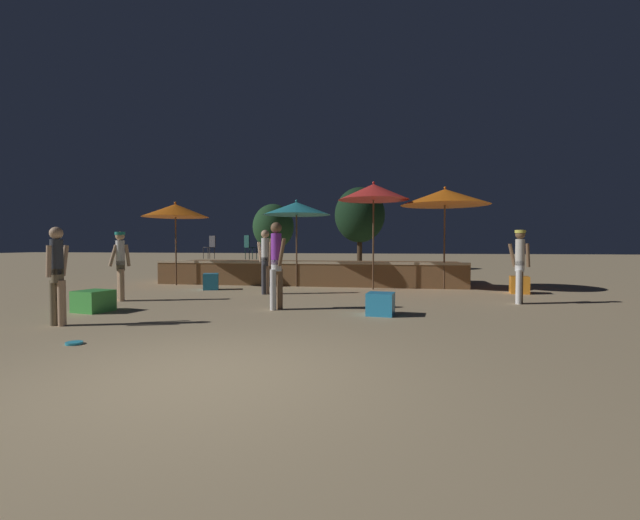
# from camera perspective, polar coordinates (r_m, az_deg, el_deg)

# --- Properties ---
(ground_plane) EXTENTS (120.00, 120.00, 0.00)m
(ground_plane) POSITION_cam_1_polar(r_m,az_deg,el_deg) (4.80, -15.38, -14.86)
(ground_plane) COLOR tan
(wooden_deck) EXTENTS (10.49, 3.09, 0.83)m
(wooden_deck) POSITION_cam_1_polar(r_m,az_deg,el_deg) (15.54, -0.97, -1.64)
(wooden_deck) COLOR brown
(wooden_deck) RESTS_ON ground
(patio_umbrella_0) EXTENTS (2.21, 2.21, 2.84)m
(patio_umbrella_0) POSITION_cam_1_polar(r_m,az_deg,el_deg) (15.41, -18.72, 6.25)
(patio_umbrella_0) COLOR brown
(patio_umbrella_0) RESTS_ON ground
(patio_umbrella_1) EXTENTS (2.17, 2.17, 3.32)m
(patio_umbrella_1) POSITION_cam_1_polar(r_m,az_deg,el_deg) (13.34, 7.14, 8.97)
(patio_umbrella_1) COLOR brown
(patio_umbrella_1) RESTS_ON ground
(patio_umbrella_2) EXTENTS (2.70, 2.70, 3.17)m
(patio_umbrella_2) POSITION_cam_1_polar(r_m,az_deg,el_deg) (13.85, 16.31, 8.04)
(patio_umbrella_2) COLOR brown
(patio_umbrella_2) RESTS_ON ground
(patio_umbrella_3) EXTENTS (2.23, 2.23, 2.85)m
(patio_umbrella_3) POSITION_cam_1_polar(r_m,az_deg,el_deg) (14.11, -3.15, 6.86)
(patio_umbrella_3) COLOR brown
(patio_umbrella_3) RESTS_ON ground
(cube_seat_0) EXTENTS (0.58, 0.58, 0.50)m
(cube_seat_0) POSITION_cam_1_polar(r_m,az_deg,el_deg) (13.55, -14.34, -2.80)
(cube_seat_0) COLOR #2D9EDB
(cube_seat_0) RESTS_ON ground
(cube_seat_1) EXTENTS (0.72, 0.72, 0.44)m
(cube_seat_1) POSITION_cam_1_polar(r_m,az_deg,el_deg) (10.04, -27.96, -4.85)
(cube_seat_1) COLOR #4CC651
(cube_seat_1) RESTS_ON ground
(cube_seat_2) EXTENTS (0.54, 0.54, 0.49)m
(cube_seat_2) POSITION_cam_1_polar(r_m,az_deg,el_deg) (13.37, 25.04, -3.02)
(cube_seat_2) COLOR orange
(cube_seat_2) RESTS_ON ground
(cube_seat_3) EXTENTS (0.56, 0.56, 0.44)m
(cube_seat_3) POSITION_cam_1_polar(r_m,az_deg,el_deg) (8.53, 8.08, -5.82)
(cube_seat_3) COLOR #2D9EDB
(cube_seat_3) RESTS_ON ground
(person_0) EXTENTS (0.48, 0.29, 1.73)m
(person_0) POSITION_cam_1_polar(r_m,az_deg,el_deg) (11.01, 25.09, -0.25)
(person_0) COLOR brown
(person_0) RESTS_ON ground
(person_1) EXTENTS (0.49, 0.30, 1.79)m
(person_1) POSITION_cam_1_polar(r_m,az_deg,el_deg) (12.02, -7.31, 0.16)
(person_1) COLOR #3F3F47
(person_1) RESTS_ON ground
(person_2) EXTENTS (0.49, 0.38, 1.86)m
(person_2) POSITION_cam_1_polar(r_m,az_deg,el_deg) (9.12, -5.85, -0.13)
(person_2) COLOR brown
(person_2) RESTS_ON ground
(person_3) EXTENTS (0.41, 0.43, 1.70)m
(person_3) POSITION_cam_1_polar(r_m,az_deg,el_deg) (11.57, -25.07, -0.26)
(person_3) COLOR tan
(person_3) RESTS_ON ground
(person_4) EXTENTS (0.29, 0.47, 1.69)m
(person_4) POSITION_cam_1_polar(r_m,az_deg,el_deg) (8.55, -31.64, -1.44)
(person_4) COLOR tan
(person_4) RESTS_ON ground
(bistro_chair_0) EXTENTS (0.46, 0.46, 0.90)m
(bistro_chair_0) POSITION_cam_1_polar(r_m,az_deg,el_deg) (17.19, -14.37, 1.97)
(bistro_chair_0) COLOR #47474C
(bistro_chair_0) RESTS_ON wooden_deck
(bistro_chair_1) EXTENTS (0.48, 0.48, 0.90)m
(bistro_chair_1) POSITION_cam_1_polar(r_m,az_deg,el_deg) (16.10, -9.49, 2.00)
(bistro_chair_1) COLOR #1E4C47
(bistro_chair_1) RESTS_ON wooden_deck
(frisbee_disc) EXTENTS (0.22, 0.22, 0.03)m
(frisbee_disc) POSITION_cam_1_polar(r_m,az_deg,el_deg) (6.97, -29.95, -9.56)
(frisbee_disc) COLOR #33B2D8
(frisbee_disc) RESTS_ON ground
(background_tree_0) EXTENTS (2.27, 2.27, 3.62)m
(background_tree_0) POSITION_cam_1_polar(r_m,az_deg,el_deg) (23.93, -6.24, 4.41)
(background_tree_0) COLOR #3D2B1C
(background_tree_0) RESTS_ON ground
(background_tree_1) EXTENTS (2.76, 2.76, 4.52)m
(background_tree_1) POSITION_cam_1_polar(r_m,az_deg,el_deg) (23.75, 5.32, 5.97)
(background_tree_1) COLOR #3D2B1C
(background_tree_1) RESTS_ON ground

